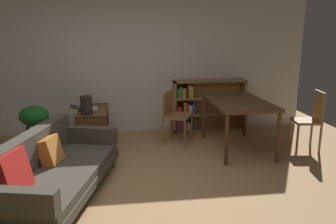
% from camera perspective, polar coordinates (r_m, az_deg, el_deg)
% --- Properties ---
extents(ground_plane, '(8.16, 8.16, 0.00)m').
position_cam_1_polar(ground_plane, '(4.20, -5.04, -13.42)').
color(ground_plane, tan).
extents(back_wall_panel, '(6.80, 0.10, 2.70)m').
position_cam_1_polar(back_wall_panel, '(6.47, -6.59, 8.51)').
color(back_wall_panel, silver).
rests_on(back_wall_panel, ground_plane).
extents(fabric_couch, '(1.36, 2.24, 0.75)m').
position_cam_1_polar(fabric_couch, '(4.19, -19.12, -8.97)').
color(fabric_couch, brown).
rests_on(fabric_couch, ground_plane).
extents(media_console, '(0.47, 1.06, 0.61)m').
position_cam_1_polar(media_console, '(5.90, -12.28, -2.57)').
color(media_console, brown).
rests_on(media_console, ground_plane).
extents(open_laptop, '(0.48, 0.33, 0.07)m').
position_cam_1_polar(open_laptop, '(5.89, -13.57, 0.64)').
color(open_laptop, silver).
rests_on(open_laptop, media_console).
extents(desk_speaker, '(0.18, 0.18, 0.29)m').
position_cam_1_polar(desk_speaker, '(5.50, -13.46, 1.11)').
color(desk_speaker, '#2D2823').
rests_on(desk_speaker, media_console).
extents(potted_floor_plant, '(0.44, 0.45, 0.76)m').
position_cam_1_polar(potted_floor_plant, '(5.73, -21.34, -1.96)').
color(potted_floor_plant, brown).
rests_on(potted_floor_plant, ground_plane).
extents(dining_table, '(0.88, 1.44, 0.80)m').
position_cam_1_polar(dining_table, '(5.59, 11.61, 1.08)').
color(dining_table, '#56351E').
rests_on(dining_table, ground_plane).
extents(dining_chair_near, '(0.58, 0.60, 0.88)m').
position_cam_1_polar(dining_chair_near, '(5.87, 0.99, -0.17)').
color(dining_chair_near, olive).
rests_on(dining_chair_near, ground_plane).
extents(dining_chair_far, '(0.45, 0.45, 0.96)m').
position_cam_1_polar(dining_chair_far, '(5.96, 22.76, -0.80)').
color(dining_chair_far, olive).
rests_on(dining_chair_far, ground_plane).
extents(bookshelf, '(1.38, 0.28, 0.99)m').
position_cam_1_polar(bookshelf, '(6.63, 5.93, 1.04)').
color(bookshelf, olive).
rests_on(bookshelf, ground_plane).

